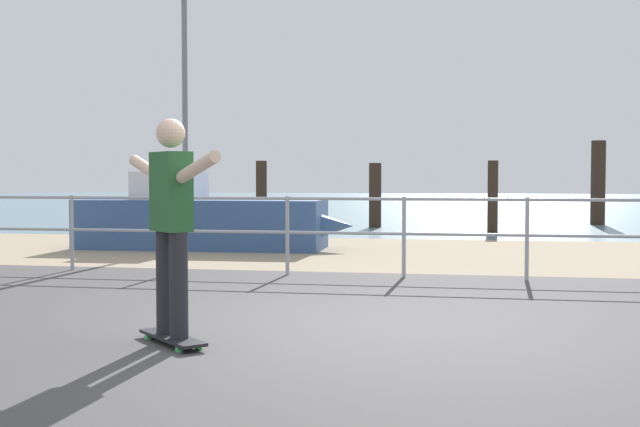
# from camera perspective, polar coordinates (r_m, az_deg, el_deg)

# --- Properties ---
(ground_plane) EXTENTS (24.00, 10.00, 0.04)m
(ground_plane) POSITION_cam_1_polar(r_m,az_deg,el_deg) (5.75, 0.75, -10.38)
(ground_plane) COLOR #474444
(ground_plane) RESTS_ON ground
(beach_strip) EXTENTS (24.00, 6.00, 0.04)m
(beach_strip) POSITION_cam_1_polar(r_m,az_deg,el_deg) (13.61, 6.43, -2.88)
(beach_strip) COLOR tan
(beach_strip) RESTS_ON ground
(sea_surface) EXTENTS (72.00, 50.00, 0.04)m
(sea_surface) POSITION_cam_1_polar(r_m,az_deg,el_deg) (41.55, 9.13, 0.75)
(sea_surface) COLOR slate
(sea_surface) RESTS_ON ground
(railing_fence) EXTENTS (12.22, 0.05, 1.05)m
(railing_fence) POSITION_cam_1_polar(r_m,az_deg,el_deg) (10.83, -10.22, -0.61)
(railing_fence) COLOR #9EA0A5
(railing_fence) RESTS_ON ground
(sailboat) EXTENTS (4.97, 1.50, 5.32)m
(sailboat) POSITION_cam_1_polar(r_m,az_deg,el_deg) (14.43, -7.86, -0.50)
(sailboat) COLOR #335184
(sailboat) RESTS_ON ground
(skateboard) EXTENTS (0.71, 0.70, 0.08)m
(skateboard) POSITION_cam_1_polar(r_m,az_deg,el_deg) (6.24, -10.53, -8.76)
(skateboard) COLOR black
(skateboard) RESTS_ON ground
(skateboarder) EXTENTS (1.10, 1.07, 1.65)m
(skateboarder) POSITION_cam_1_polar(r_m,az_deg,el_deg) (6.12, -10.60, -0.01)
(skateboarder) COLOR #26262B
(skateboarder) RESTS_ON skateboard
(groyne_post_0) EXTENTS (0.28, 0.28, 1.73)m
(groyne_post_0) POSITION_cam_1_polar(r_m,az_deg,el_deg) (20.60, -4.22, 1.38)
(groyne_post_0) COLOR #332319
(groyne_post_0) RESTS_ON ground
(groyne_post_1) EXTENTS (0.32, 0.32, 1.67)m
(groyne_post_1) POSITION_cam_1_polar(r_m,az_deg,el_deg) (20.44, 3.97, 1.29)
(groyne_post_1) COLOR #332319
(groyne_post_1) RESTS_ON ground
(groyne_post_2) EXTENTS (0.24, 0.24, 1.69)m
(groyne_post_2) POSITION_cam_1_polar(r_m,az_deg,el_deg) (18.92, 12.27, 1.16)
(groyne_post_2) COLOR #332319
(groyne_post_2) RESTS_ON ground
(groyne_post_3) EXTENTS (0.38, 0.38, 2.30)m
(groyne_post_3) POSITION_cam_1_polar(r_m,az_deg,el_deg) (22.85, 19.29, 2.07)
(groyne_post_3) COLOR #332319
(groyne_post_3) RESTS_ON ground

